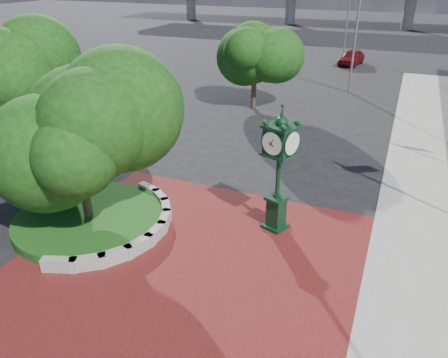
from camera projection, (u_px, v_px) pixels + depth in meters
ground at (197, 250)px, 16.58m from camera, size 200.00×200.00×0.00m
plaza at (185, 265)px, 15.75m from camera, size 12.00×12.00×0.04m
planter_wall at (136, 229)px, 17.40m from camera, size 2.96×6.77×0.54m
grass_bed at (89, 219)px, 18.22m from camera, size 6.10×6.10×0.40m
tree_planter at (77, 140)px, 16.66m from camera, size 5.20×5.20×6.33m
tree_northwest at (17, 81)px, 23.38m from camera, size 5.60×5.60×6.93m
tree_street at (254, 65)px, 31.44m from camera, size 4.40×4.40×5.45m
post_clock at (279, 165)px, 16.73m from camera, size 1.33×1.33×5.17m
parked_car at (352, 57)px, 46.87m from camera, size 2.60×4.84×1.57m
street_lamp_near at (361, 19)px, 34.42m from camera, size 2.24×0.48×10.01m
street_lamp_far at (351, 4)px, 51.67m from camera, size 2.13×0.42×9.51m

